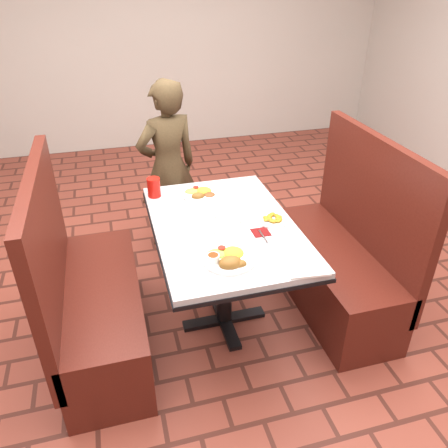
{
  "coord_description": "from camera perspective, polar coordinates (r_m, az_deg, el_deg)",
  "views": [
    {
      "loc": [
        -0.58,
        -2.1,
        2.04
      ],
      "look_at": [
        0.0,
        0.0,
        0.75
      ],
      "focal_mm": 35.0,
      "sensor_mm": 36.0,
      "label": 1
    }
  ],
  "objects": [
    {
      "name": "booth_bench_right",
      "position": [
        3.04,
        14.73,
        -4.81
      ],
      "size": [
        0.47,
        1.2,
        1.17
      ],
      "color": "#531C13",
      "rests_on": "ground"
    },
    {
      "name": "lettuce_shreds",
      "position": [
        2.59,
        0.5,
        0.79
      ],
      "size": [
        0.28,
        0.32,
        0.0
      ],
      "primitive_type": null,
      "color": "#7FAD45",
      "rests_on": "dining_table"
    },
    {
      "name": "knife_utensil",
      "position": [
        2.24,
        1.81,
        -4.24
      ],
      "size": [
        0.06,
        0.15,
        0.0
      ],
      "primitive_type": "cube",
      "rotation": [
        0.0,
        0.0,
        0.31
      ],
      "color": "silver",
      "rests_on": "dining_table"
    },
    {
      "name": "fork_utensil",
      "position": [
        2.23,
        0.87,
        -4.42
      ],
      "size": [
        0.02,
        0.15,
        0.0
      ],
      "primitive_type": "cube",
      "rotation": [
        0.0,
        0.0,
        -0.09
      ],
      "color": "#BCBCC0",
      "rests_on": "dining_table"
    },
    {
      "name": "booth_bench_left",
      "position": [
        2.72,
        -16.72,
        -9.96
      ],
      "size": [
        0.47,
        1.2,
        1.17
      ],
      "color": "#531C13",
      "rests_on": "ground"
    },
    {
      "name": "red_tumbler",
      "position": [
        2.86,
        -9.15,
        4.76
      ],
      "size": [
        0.08,
        0.08,
        0.13
      ],
      "primitive_type": "cylinder",
      "color": "red",
      "rests_on": "dining_table"
    },
    {
      "name": "spoon_utensil",
      "position": [
        2.42,
        5.13,
        -1.62
      ],
      "size": [
        0.01,
        0.14,
        0.0
      ],
      "primitive_type": "cube",
      "rotation": [
        0.0,
        0.0,
        0.0
      ],
      "color": "silver",
      "rests_on": "dining_table"
    },
    {
      "name": "plantain_plate",
      "position": [
        2.57,
        6.38,
        0.6
      ],
      "size": [
        0.19,
        0.19,
        0.03
      ],
      "rotation": [
        0.0,
        0.0,
        -0.09
      ],
      "color": "white",
      "rests_on": "dining_table"
    },
    {
      "name": "paper_napkin",
      "position": [
        2.2,
        10.69,
        -5.63
      ],
      "size": [
        0.22,
        0.17,
        0.01
      ],
      "primitive_type": "cube",
      "rotation": [
        0.0,
        0.0,
        -0.1
      ],
      "color": "white",
      "rests_on": "dining_table"
    },
    {
      "name": "far_dinner_plate",
      "position": [
        2.85,
        -3.09,
        4.19
      ],
      "size": [
        0.25,
        0.25,
        0.06
      ],
      "rotation": [
        0.0,
        0.0,
        -0.21
      ],
      "color": "white",
      "rests_on": "dining_table"
    },
    {
      "name": "dining_table",
      "position": [
        2.58,
        0.0,
        -1.84
      ],
      "size": [
        0.81,
        1.21,
        0.75
      ],
      "color": "#BBBEC0",
      "rests_on": "ground"
    },
    {
      "name": "maroon_napkin",
      "position": [
        2.46,
        4.83,
        -1.09
      ],
      "size": [
        0.1,
        0.1,
        0.0
      ],
      "primitive_type": "cube",
      "rotation": [
        0.0,
        0.0,
        0.0
      ],
      "color": "#5C0D0E",
      "rests_on": "dining_table"
    },
    {
      "name": "near_dinner_plate",
      "position": [
        2.2,
        0.58,
        -4.24
      ],
      "size": [
        0.27,
        0.27,
        0.08
      ],
      "rotation": [
        0.0,
        0.0,
        0.41
      ],
      "color": "white",
      "rests_on": "dining_table"
    },
    {
      "name": "diner_person",
      "position": [
        3.46,
        -7.29,
        7.27
      ],
      "size": [
        0.57,
        0.46,
        1.37
      ],
      "primitive_type": "imported",
      "rotation": [
        0.0,
        0.0,
        3.45
      ],
      "color": "brown",
      "rests_on": "ground"
    }
  ]
}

